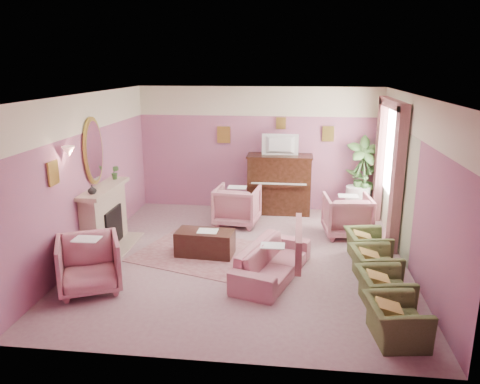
# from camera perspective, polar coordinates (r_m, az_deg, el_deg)

# --- Properties ---
(floor) EXTENTS (5.50, 6.00, 0.01)m
(floor) POSITION_cam_1_polar(r_m,az_deg,el_deg) (8.28, 0.49, -7.98)
(floor) COLOR gray
(floor) RESTS_ON ground
(ceiling) EXTENTS (5.50, 6.00, 0.01)m
(ceiling) POSITION_cam_1_polar(r_m,az_deg,el_deg) (7.62, 0.54, 11.75)
(ceiling) COLOR white
(ceiling) RESTS_ON wall_back
(wall_back) EXTENTS (5.50, 0.02, 2.80)m
(wall_back) POSITION_cam_1_polar(r_m,az_deg,el_deg) (10.76, 2.28, 5.27)
(wall_back) COLOR #82527C
(wall_back) RESTS_ON floor
(wall_front) EXTENTS (5.50, 0.02, 2.80)m
(wall_front) POSITION_cam_1_polar(r_m,az_deg,el_deg) (5.00, -3.30, -6.72)
(wall_front) COLOR #82527C
(wall_front) RESTS_ON floor
(wall_left) EXTENTS (0.02, 6.00, 2.80)m
(wall_left) POSITION_cam_1_polar(r_m,az_deg,el_deg) (8.57, -18.09, 1.92)
(wall_left) COLOR #82527C
(wall_left) RESTS_ON floor
(wall_right) EXTENTS (0.02, 6.00, 2.80)m
(wall_right) POSITION_cam_1_polar(r_m,az_deg,el_deg) (8.02, 20.44, 0.82)
(wall_right) COLOR #82527C
(wall_right) RESTS_ON floor
(picture_rail_band) EXTENTS (5.50, 0.01, 0.65)m
(picture_rail_band) POSITION_cam_1_polar(r_m,az_deg,el_deg) (10.61, 2.34, 10.98)
(picture_rail_band) COLOR beige
(picture_rail_band) RESTS_ON wall_back
(stripe_panel) EXTENTS (0.01, 3.00, 2.15)m
(stripe_panel) POSITION_cam_1_polar(r_m,az_deg,el_deg) (9.32, 18.39, 0.88)
(stripe_panel) COLOR #B6C09A
(stripe_panel) RESTS_ON wall_right
(fireplace_surround) EXTENTS (0.30, 1.40, 1.10)m
(fireplace_surround) POSITION_cam_1_polar(r_m,az_deg,el_deg) (8.91, -16.18, -3.12)
(fireplace_surround) COLOR tan
(fireplace_surround) RESTS_ON floor
(fireplace_inset) EXTENTS (0.18, 0.72, 0.68)m
(fireplace_inset) POSITION_cam_1_polar(r_m,az_deg,el_deg) (8.92, -15.51, -4.07)
(fireplace_inset) COLOR black
(fireplace_inset) RESTS_ON floor
(fire_ember) EXTENTS (0.06, 0.54, 0.10)m
(fire_ember) POSITION_cam_1_polar(r_m,az_deg,el_deg) (8.96, -15.19, -5.17)
(fire_ember) COLOR #FF4D2F
(fire_ember) RESTS_ON floor
(mantel_shelf) EXTENTS (0.40, 1.55, 0.07)m
(mantel_shelf) POSITION_cam_1_polar(r_m,az_deg,el_deg) (8.74, -16.27, 0.42)
(mantel_shelf) COLOR tan
(mantel_shelf) RESTS_ON fireplace_surround
(hearth) EXTENTS (0.55, 1.50, 0.02)m
(hearth) POSITION_cam_1_polar(r_m,az_deg,el_deg) (9.01, -14.74, -6.43)
(hearth) COLOR tan
(hearth) RESTS_ON floor
(mirror_frame) EXTENTS (0.04, 0.72, 1.20)m
(mirror_frame) POSITION_cam_1_polar(r_m,az_deg,el_deg) (8.65, -17.46, 4.80)
(mirror_frame) COLOR #B49F3D
(mirror_frame) RESTS_ON wall_left
(mirror_glass) EXTENTS (0.01, 0.60, 1.06)m
(mirror_glass) POSITION_cam_1_polar(r_m,az_deg,el_deg) (8.64, -17.31, 4.80)
(mirror_glass) COLOR white
(mirror_glass) RESTS_ON wall_left
(sconce_shade) EXTENTS (0.20, 0.20, 0.16)m
(sconce_shade) POSITION_cam_1_polar(r_m,az_deg,el_deg) (7.66, -20.18, 4.65)
(sconce_shade) COLOR tan
(sconce_shade) RESTS_ON wall_left
(piano) EXTENTS (1.40, 0.60, 1.30)m
(piano) POSITION_cam_1_polar(r_m,az_deg,el_deg) (10.57, 4.80, 0.89)
(piano) COLOR black
(piano) RESTS_ON floor
(piano_keyshelf) EXTENTS (1.30, 0.12, 0.06)m
(piano_keyshelf) POSITION_cam_1_polar(r_m,az_deg,el_deg) (10.22, 4.73, 0.79)
(piano_keyshelf) COLOR black
(piano_keyshelf) RESTS_ON piano
(piano_keys) EXTENTS (1.20, 0.08, 0.02)m
(piano_keys) POSITION_cam_1_polar(r_m,az_deg,el_deg) (10.21, 4.74, 1.01)
(piano_keys) COLOR silver
(piano_keys) RESTS_ON piano
(piano_top) EXTENTS (1.45, 0.65, 0.04)m
(piano_top) POSITION_cam_1_polar(r_m,az_deg,el_deg) (10.43, 4.88, 4.41)
(piano_top) COLOR black
(piano_top) RESTS_ON piano
(television) EXTENTS (0.80, 0.12, 0.48)m
(television) POSITION_cam_1_polar(r_m,az_deg,el_deg) (10.33, 4.91, 5.93)
(television) COLOR black
(television) RESTS_ON piano
(print_back_left) EXTENTS (0.30, 0.03, 0.38)m
(print_back_left) POSITION_cam_1_polar(r_m,az_deg,el_deg) (10.76, -2.00, 7.00)
(print_back_left) COLOR #B49F3D
(print_back_left) RESTS_ON wall_back
(print_back_right) EXTENTS (0.26, 0.03, 0.34)m
(print_back_right) POSITION_cam_1_polar(r_m,az_deg,el_deg) (10.65, 10.69, 6.99)
(print_back_right) COLOR #B49F3D
(print_back_right) RESTS_ON wall_back
(print_back_mid) EXTENTS (0.22, 0.03, 0.26)m
(print_back_mid) POSITION_cam_1_polar(r_m,az_deg,el_deg) (10.60, 5.02, 8.35)
(print_back_mid) COLOR #B49F3D
(print_back_mid) RESTS_ON wall_back
(print_left_wall) EXTENTS (0.03, 0.28, 0.36)m
(print_left_wall) POSITION_cam_1_polar(r_m,az_deg,el_deg) (7.44, -21.81, 2.16)
(print_left_wall) COLOR #B49F3D
(print_left_wall) RESTS_ON wall_left
(window_blind) EXTENTS (0.03, 1.40, 1.80)m
(window_blind) POSITION_cam_1_polar(r_m,az_deg,el_deg) (9.43, 18.21, 4.94)
(window_blind) COLOR beige
(window_blind) RESTS_ON wall_right
(curtain_left) EXTENTS (0.16, 0.34, 2.60)m
(curtain_left) POSITION_cam_1_polar(r_m,az_deg,el_deg) (8.61, 18.61, 1.25)
(curtain_left) COLOR #895154
(curtain_left) RESTS_ON floor
(curtain_right) EXTENTS (0.16, 0.34, 2.60)m
(curtain_right) POSITION_cam_1_polar(r_m,az_deg,el_deg) (10.38, 16.64, 3.70)
(curtain_right) COLOR #895154
(curtain_right) RESTS_ON floor
(pelmet) EXTENTS (0.16, 2.20, 0.16)m
(pelmet) POSITION_cam_1_polar(r_m,az_deg,el_deg) (9.31, 18.16, 10.17)
(pelmet) COLOR #895154
(pelmet) RESTS_ON wall_right
(mantel_plant) EXTENTS (0.16, 0.16, 0.28)m
(mantel_plant) POSITION_cam_1_polar(r_m,az_deg,el_deg) (9.19, -14.98, 2.32)
(mantel_plant) COLOR #407133
(mantel_plant) RESTS_ON mantel_shelf
(mantel_vase) EXTENTS (0.16, 0.16, 0.16)m
(mantel_vase) POSITION_cam_1_polar(r_m,az_deg,el_deg) (8.26, -17.59, 0.27)
(mantel_vase) COLOR beige
(mantel_vase) RESTS_ON mantel_shelf
(area_rug) EXTENTS (2.93, 2.47, 0.01)m
(area_rug) POSITION_cam_1_polar(r_m,az_deg,el_deg) (8.42, -3.64, -7.56)
(area_rug) COLOR #996266
(area_rug) RESTS_ON floor
(coffee_table) EXTENTS (1.03, 0.57, 0.45)m
(coffee_table) POSITION_cam_1_polar(r_m,az_deg,el_deg) (8.31, -4.27, -6.24)
(coffee_table) COLOR #321B14
(coffee_table) RESTS_ON floor
(table_paper) EXTENTS (0.35, 0.28, 0.01)m
(table_paper) POSITION_cam_1_polar(r_m,az_deg,el_deg) (8.22, -3.96, -4.76)
(table_paper) COLOR white
(table_paper) RESTS_ON coffee_table
(sofa) EXTENTS (0.61, 1.84, 0.74)m
(sofa) POSITION_cam_1_polar(r_m,az_deg,el_deg) (7.46, 3.98, -7.63)
(sofa) COLOR #C07B84
(sofa) RESTS_ON floor
(sofa_throw) EXTENTS (0.09, 1.39, 0.51)m
(sofa_throw) POSITION_cam_1_polar(r_m,az_deg,el_deg) (7.36, 7.13, -6.09)
(sofa_throw) COLOR #895154
(sofa_throw) RESTS_ON sofa
(floral_armchair_left) EXTENTS (0.87, 0.87, 0.91)m
(floral_armchair_left) POSITION_cam_1_polar(r_m,az_deg,el_deg) (9.80, -0.34, -1.41)
(floral_armchair_left) COLOR #C07B84
(floral_armchair_left) RESTS_ON floor
(floral_armchair_right) EXTENTS (0.87, 0.87, 0.91)m
(floral_armchair_right) POSITION_cam_1_polar(r_m,az_deg,el_deg) (9.40, 12.94, -2.55)
(floral_armchair_right) COLOR #C07B84
(floral_armchair_right) RESTS_ON floor
(floral_armchair_front) EXTENTS (0.87, 0.87, 0.91)m
(floral_armchair_front) POSITION_cam_1_polar(r_m,az_deg,el_deg) (7.34, -17.96, -8.05)
(floral_armchair_front) COLOR #C07B84
(floral_armchair_front) RESTS_ON floor
(olive_chair_a) EXTENTS (0.55, 0.78, 0.67)m
(olive_chair_a) POSITION_cam_1_polar(r_m,az_deg,el_deg) (6.17, 18.52, -13.98)
(olive_chair_a) COLOR #546333
(olive_chair_a) RESTS_ON floor
(olive_chair_b) EXTENTS (0.55, 0.78, 0.67)m
(olive_chair_b) POSITION_cam_1_polar(r_m,az_deg,el_deg) (6.88, 17.19, -10.68)
(olive_chair_b) COLOR #546333
(olive_chair_b) RESTS_ON floor
(olive_chair_c) EXTENTS (0.55, 0.78, 0.67)m
(olive_chair_c) POSITION_cam_1_polar(r_m,az_deg,el_deg) (7.62, 16.13, -8.00)
(olive_chair_c) COLOR #546333
(olive_chair_c) RESTS_ON floor
(olive_chair_d) EXTENTS (0.55, 0.78, 0.67)m
(olive_chair_d) POSITION_cam_1_polar(r_m,az_deg,el_deg) (8.37, 15.27, -5.80)
(olive_chair_d) COLOR #546333
(olive_chair_d) RESTS_ON floor
(side_table) EXTENTS (0.52, 0.52, 0.70)m
(side_table) POSITION_cam_1_polar(r_m,az_deg,el_deg) (10.57, 14.08, -1.21)
(side_table) COLOR white
(side_table) RESTS_ON floor
(side_plant_big) EXTENTS (0.30, 0.30, 0.34)m
(side_plant_big) POSITION_cam_1_polar(r_m,az_deg,el_deg) (10.44, 14.27, 1.53)
(side_plant_big) COLOR #407133
(side_plant_big) RESTS_ON side_table
(side_plant_small) EXTENTS (0.16, 0.16, 0.28)m
(side_plant_small) POSITION_cam_1_polar(r_m,az_deg,el_deg) (10.37, 14.98, 1.21)
(side_plant_small) COLOR #407133
(side_plant_small) RESTS_ON side_table
(palm_pot) EXTENTS (0.34, 0.34, 0.34)m
(palm_pot) POSITION_cam_1_polar(r_m,az_deg,el_deg) (10.77, 14.49, -1.94)
(palm_pot) COLOR brown
(palm_pot) RESTS_ON floor
(palm_plant) EXTENTS (0.76, 0.76, 1.44)m
(palm_plant) POSITION_cam_1_polar(r_m,az_deg,el_deg) (10.55, 14.81, 2.69)
(palm_plant) COLOR #407133
(palm_plant) RESTS_ON palm_pot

